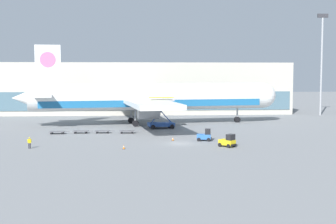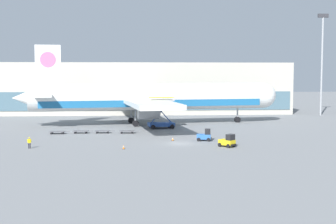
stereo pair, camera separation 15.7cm
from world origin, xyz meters
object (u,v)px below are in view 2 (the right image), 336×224
object	(u,v)px
scissor_lift_loader	(161,117)
baggage_dolly_trail	(127,131)
traffic_cone_far	(173,139)
baggage_tug_mid	(205,136)
light_mast	(322,58)
baggage_tug_foreground	(228,141)
baggage_dolly_lead	(57,132)
baggage_dolly_third	(103,131)
airplane_main	(149,98)
ground_crew_near	(29,142)
baggage_dolly_second	(81,131)
traffic_cone_near	(124,147)

from	to	relation	value
scissor_lift_loader	baggage_dolly_trail	size ratio (longest dim) A/B	1.70
scissor_lift_loader	traffic_cone_far	xyz separation A→B (m)	(0.91, -17.57, -2.06)
baggage_tug_mid	traffic_cone_far	distance (m)	5.34
light_mast	baggage_dolly_trail	bearing A→B (deg)	-146.56
baggage_tug_foreground	baggage_dolly_lead	distance (m)	33.31
baggage_tug_foreground	baggage_dolly_trail	bearing A→B (deg)	179.92
baggage_tug_foreground	baggage_tug_mid	xyz separation A→B (m)	(-2.51, 6.69, 0.00)
light_mast	baggage_dolly_lead	world-z (taller)	light_mast
scissor_lift_loader	baggage_dolly_third	size ratio (longest dim) A/B	1.70
baggage_dolly_trail	traffic_cone_far	world-z (taller)	traffic_cone_far
airplane_main	baggage_dolly_trail	bearing A→B (deg)	-115.57
airplane_main	baggage_dolly_lead	world-z (taller)	airplane_main
light_mast	scissor_lift_loader	bearing A→B (deg)	-149.23
light_mast	baggage_dolly_lead	xyz separation A→B (m)	(-63.66, -33.56, -14.83)
light_mast	baggage_tug_mid	size ratio (longest dim) A/B	10.06
ground_crew_near	traffic_cone_far	world-z (taller)	ground_crew_near
scissor_lift_loader	baggage_dolly_second	distance (m)	16.96
airplane_main	traffic_cone_near	xyz separation A→B (m)	(-4.73, -32.86, -5.53)
baggage_tug_mid	traffic_cone_near	xyz separation A→B (m)	(-13.24, -7.50, -0.57)
baggage_dolly_lead	baggage_dolly_third	xyz separation A→B (m)	(8.28, 0.54, 0.00)
baggage_dolly_third	scissor_lift_loader	bearing A→B (deg)	31.99
baggage_dolly_third	baggage_dolly_trail	xyz separation A→B (m)	(4.56, -0.54, 0.00)
baggage_dolly_second	traffic_cone_far	world-z (taller)	traffic_cone_far
baggage_dolly_second	baggage_dolly_trail	distance (m)	8.61
baggage_dolly_third	traffic_cone_near	world-z (taller)	traffic_cone_near
light_mast	baggage_dolly_third	distance (m)	66.17
scissor_lift_loader	baggage_tug_foreground	bearing A→B (deg)	-79.13
scissor_lift_loader	baggage_dolly_trail	xyz separation A→B (m)	(-6.83, -7.36, -1.96)
baggage_dolly_second	baggage_tug_mid	bearing A→B (deg)	-26.65
baggage_tug_foreground	traffic_cone_near	world-z (taller)	baggage_tug_foreground
baggage_dolly_third	light_mast	bearing A→B (deg)	31.86
ground_crew_near	traffic_cone_near	bearing A→B (deg)	155.65
baggage_dolly_third	baggage_dolly_lead	bearing A→B (deg)	-175.24
scissor_lift_loader	ground_crew_near	distance (m)	32.01
baggage_tug_mid	baggage_dolly_trail	size ratio (longest dim) A/B	0.71
baggage_dolly_lead	traffic_cone_far	distance (m)	22.97
baggage_dolly_lead	ground_crew_near	bearing A→B (deg)	-93.73
ground_crew_near	baggage_dolly_trail	bearing A→B (deg)	-148.41
baggage_dolly_second	traffic_cone_near	size ratio (longest dim) A/B	5.87
baggage_dolly_third	ground_crew_near	xyz separation A→B (m)	(-9.68, -17.24, 0.61)
airplane_main	baggage_tug_mid	size ratio (longest dim) A/B	21.82
traffic_cone_near	baggage_tug_foreground	bearing A→B (deg)	2.97
airplane_main	traffic_cone_far	distance (m)	25.61
traffic_cone_near	scissor_lift_loader	bearing A→B (deg)	74.60
baggage_dolly_trail	ground_crew_near	bearing A→B (deg)	-129.40
scissor_lift_loader	baggage_dolly_second	size ratio (longest dim) A/B	1.70
airplane_main	baggage_dolly_third	bearing A→B (deg)	-131.25
baggage_dolly_second	baggage_dolly_trail	world-z (taller)	same
light_mast	baggage_tug_foreground	distance (m)	63.67
scissor_lift_loader	traffic_cone_near	world-z (taller)	scissor_lift_loader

